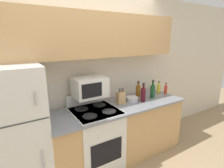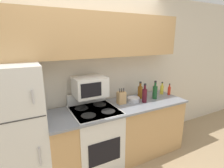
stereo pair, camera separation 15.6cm
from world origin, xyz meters
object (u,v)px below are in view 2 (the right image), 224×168
refrigerator (17,133)px  bowl (134,99)px  microwave (90,87)px  bottle_whiskey (140,92)px  bottle_cooking_spray (162,89)px  bottle_wine_green (155,92)px  stove (95,138)px  bottle_wine_red (145,95)px  bottle_hot_sauce (169,90)px  knife_block (121,98)px

refrigerator → bowl: bearing=0.5°
microwave → bottle_whiskey: size_ratio=1.59×
bottle_cooking_spray → bottle_wine_green: size_ratio=0.73×
refrigerator → stove: size_ratio=1.50×
bottle_whiskey → bottle_wine_green: 0.24m
refrigerator → bottle_cooking_spray: size_ratio=7.28×
stove → bottle_wine_red: size_ratio=3.55×
stove → bowl: (0.68, 0.04, 0.46)m
stove → bowl: 0.82m
microwave → bowl: bearing=-8.0°
bottle_cooking_spray → bottle_hot_sauce: size_ratio=1.10×
bottle_whiskey → microwave: bearing=179.2°
microwave → knife_block: size_ratio=1.81×
microwave → bottle_wine_red: 0.86m
stove → microwave: 0.75m
microwave → bottle_hot_sauce: size_ratio=2.22×
bottle_wine_green → bowl: bearing=173.1°
refrigerator → bottle_wine_red: (1.77, -0.09, 0.21)m
refrigerator → microwave: refrigerator is taller
refrigerator → bottle_hot_sauce: bearing=0.1°
stove → bottle_whiskey: (0.87, 0.12, 0.54)m
bottle_wine_green → microwave: bearing=172.4°
bowl → bottle_hot_sauce: bearing=-0.6°
bottle_cooking_spray → bottle_whiskey: size_ratio=0.79×
bottle_wine_red → stove: bearing=175.3°
bottle_cooking_spray → bottle_wine_red: (-0.53, -0.18, 0.03)m
refrigerator → stove: 1.02m
microwave → bowl: 0.75m
knife_block → bottle_hot_sauce: bearing=-1.2°
bottle_cooking_spray → bottle_whiskey: bottle_whiskey is taller
stove → bottle_hot_sauce: 1.52m
refrigerator → bottle_hot_sauce: 2.40m
stove → knife_block: knife_block is taller
bowl → bottle_wine_green: bottle_wine_green is taller
bottle_hot_sauce → bottle_wine_green: bearing=-173.9°
refrigerator → bottle_wine_green: refrigerator is taller
bowl → bottle_whiskey: bearing=24.4°
stove → bowl: stove is taller
bottle_hot_sauce → bottle_wine_red: 0.63m
microwave → knife_block: bearing=-10.2°
knife_block → bottle_wine_red: (0.35, -0.12, 0.02)m
bowl → refrigerator: bearing=-179.5°
bowl → bottle_cooking_spray: size_ratio=0.89×
knife_block → bowl: bearing=-3.2°
bottle_hot_sauce → bottle_wine_red: bearing=-171.2°
microwave → bottle_wine_red: size_ratio=1.48×
bottle_wine_green → bottle_whiskey: bearing=146.8°
bowl → bottle_whiskey: (0.19, 0.08, 0.07)m
bottle_cooking_spray → bottle_whiskey: bearing=179.4°
refrigerator → bottle_whiskey: (1.83, 0.10, 0.20)m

